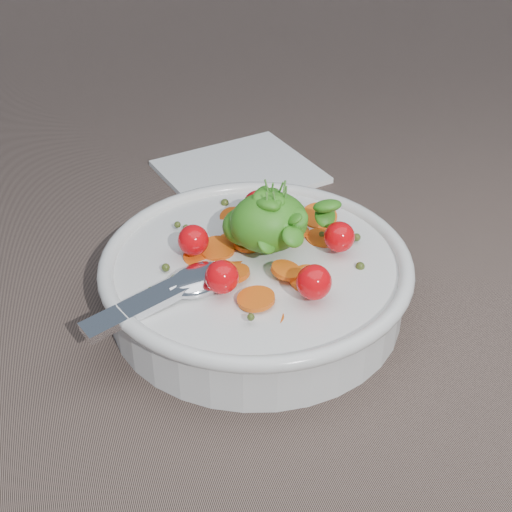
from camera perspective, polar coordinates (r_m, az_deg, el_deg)
name	(u,v)px	position (r m, az deg, el deg)	size (l,w,h in m)	color
ground	(287,320)	(0.58, 2.47, -5.16)	(6.00, 6.00, 0.00)	#745E53
bowl	(256,278)	(0.58, 0.02, -1.75)	(0.27, 0.25, 0.11)	silver
napkin	(239,172)	(0.79, -1.35, 6.76)	(0.16, 0.14, 0.01)	white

